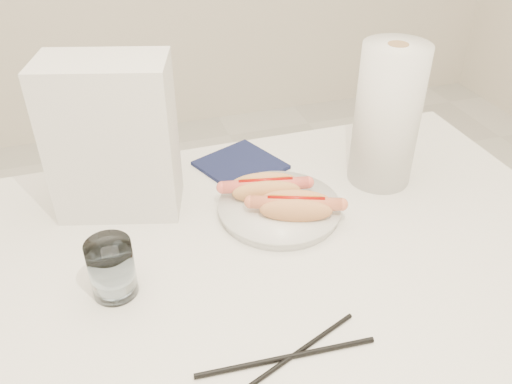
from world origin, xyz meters
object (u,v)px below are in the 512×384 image
object	(u,v)px
water_glass	(112,268)
paper_towel_roll	(387,116)
hotdog_left	(266,188)
hotdog_right	(296,206)
napkin_box	(113,139)
table	(244,299)
plate	(279,210)

from	to	relation	value
water_glass	paper_towel_roll	world-z (taller)	paper_towel_roll
hotdog_left	hotdog_right	bearing A→B (deg)	-53.94
hotdog_left	napkin_box	distance (m)	0.28
hotdog_right	water_glass	distance (m)	0.32
table	plate	world-z (taller)	plate
hotdog_left	hotdog_right	xyz separation A→B (m)	(0.03, -0.07, 0.00)
napkin_box	table	bearing A→B (deg)	-40.39
hotdog_right	paper_towel_roll	size ratio (longest dim) A/B	0.57
table	hotdog_right	size ratio (longest dim) A/B	7.89
napkin_box	paper_towel_roll	xyz separation A→B (m)	(0.48, -0.06, -0.00)
hotdog_right	table	bearing A→B (deg)	-122.69
hotdog_left	water_glass	distance (m)	0.31
table	hotdog_right	world-z (taller)	hotdog_right
water_glass	napkin_box	xyz separation A→B (m)	(0.03, 0.22, 0.09)
napkin_box	hotdog_right	bearing A→B (deg)	-11.86
paper_towel_roll	hotdog_right	bearing A→B (deg)	-157.49
hotdog_right	water_glass	xyz separation A→B (m)	(-0.31, -0.07, 0.01)
plate	paper_towel_roll	distance (m)	0.26
hotdog_left	napkin_box	xyz separation A→B (m)	(-0.25, 0.08, 0.10)
plate	napkin_box	distance (m)	0.31
plate	napkin_box	size ratio (longest dim) A/B	0.76
water_glass	plate	bearing A→B (deg)	19.97
table	napkin_box	world-z (taller)	napkin_box
water_glass	napkin_box	distance (m)	0.24
table	hotdog_left	bearing A→B (deg)	60.72
hotdog_left	water_glass	xyz separation A→B (m)	(-0.28, -0.14, 0.01)
plate	hotdog_right	size ratio (longest dim) A/B	1.38
hotdog_left	hotdog_right	size ratio (longest dim) A/B	1.02
hotdog_left	paper_towel_roll	world-z (taller)	paper_towel_roll
table	napkin_box	distance (m)	0.35
table	paper_towel_roll	size ratio (longest dim) A/B	4.48
hotdog_left	plate	bearing A→B (deg)	-53.57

